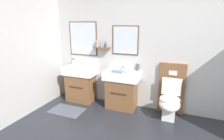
# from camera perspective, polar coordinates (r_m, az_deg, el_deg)

# --- Properties ---
(wall_back) EXTENTS (5.11, 0.27, 2.65)m
(wall_back) POSITION_cam_1_polar(r_m,az_deg,el_deg) (3.53, 17.50, 7.74)
(wall_back) COLOR #B7B5B2
(wall_back) RESTS_ON ground
(bath_mat) EXTENTS (0.68, 0.44, 0.01)m
(bath_mat) POSITION_cam_1_polar(r_m,az_deg,el_deg) (3.79, -14.29, -12.53)
(bath_mat) COLOR #474C56
(bath_mat) RESTS_ON ground
(vanity_sink_left) EXTENTS (0.71, 0.44, 0.79)m
(vanity_sink_left) POSITION_cam_1_polar(r_m,az_deg,el_deg) (4.07, -9.97, -4.03)
(vanity_sink_left) COLOR brown
(vanity_sink_left) RESTS_ON ground
(tap_on_left_sink) EXTENTS (0.03, 0.13, 0.11)m
(tap_on_left_sink) POSITION_cam_1_polar(r_m,az_deg,el_deg) (4.07, -9.11, 2.50)
(tap_on_left_sink) COLOR silver
(tap_on_left_sink) RESTS_ON vanity_sink_left
(vanity_sink_right) EXTENTS (0.71, 0.44, 0.79)m
(vanity_sink_right) POSITION_cam_1_polar(r_m,az_deg,el_deg) (3.67, 3.17, -5.93)
(vanity_sink_right) COLOR brown
(vanity_sink_right) RESTS_ON ground
(tap_on_right_sink) EXTENTS (0.03, 0.13, 0.11)m
(tap_on_right_sink) POSITION_cam_1_polar(r_m,az_deg,el_deg) (3.68, 4.04, 1.31)
(tap_on_right_sink) COLOR silver
(tap_on_right_sink) RESTS_ON vanity_sink_right
(toilet) EXTENTS (0.48, 0.62, 1.00)m
(toilet) POSITION_cam_1_polar(r_m,az_deg,el_deg) (3.51, 18.26, -8.48)
(toilet) COLOR brown
(toilet) RESTS_ON ground
(toothbrush_cup) EXTENTS (0.07, 0.07, 0.21)m
(toothbrush_cup) POSITION_cam_1_polar(r_m,az_deg,el_deg) (4.21, -12.41, 2.59)
(toothbrush_cup) COLOR silver
(toothbrush_cup) RESTS_ON vanity_sink_left
(soap_dispenser) EXTENTS (0.06, 0.06, 0.17)m
(soap_dispenser) POSITION_cam_1_polar(r_m,az_deg,el_deg) (3.60, 8.35, 0.94)
(soap_dispenser) COLOR #4C4C51
(soap_dispenser) RESTS_ON vanity_sink_right
(folded_hand_towel) EXTENTS (0.22, 0.16, 0.04)m
(folded_hand_towel) POSITION_cam_1_polar(r_m,az_deg,el_deg) (3.45, 1.99, -0.42)
(folded_hand_towel) COLOR gray
(folded_hand_towel) RESTS_ON vanity_sink_right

